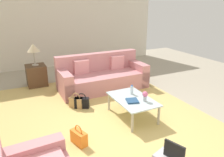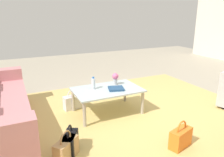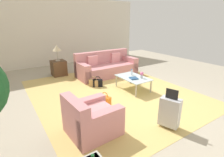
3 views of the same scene
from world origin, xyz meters
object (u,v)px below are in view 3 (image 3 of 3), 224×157
coffee_table (133,79)px  water_bottle (132,72)px  armchair (90,121)px  flower_vase (142,74)px  handbag_orange (105,100)px  handbag_black (98,83)px  side_table (59,68)px  handbag_white (133,79)px  coffee_table_book (134,78)px  table_lamp (57,49)px  handbag_tan (94,83)px  couch (106,67)px  suitcase_silver (170,112)px

coffee_table → water_bottle: bearing=-26.6°
armchair → flower_vase: armchair is taller
flower_vase → handbag_orange: 1.51m
water_bottle → armchair: bearing=123.6°
coffee_table → handbag_black: coffee_table is taller
side_table → handbag_white: side_table is taller
coffee_table → coffee_table_book: coffee_table_book is taller
flower_vase → table_lamp: table_lamp is taller
handbag_orange → flower_vase: bearing=-82.3°
coffee_table_book → flower_vase: (-0.10, -0.23, 0.11)m
table_lamp → handbag_tan: table_lamp is taller
water_bottle → coffee_table: bearing=153.4°
couch → table_lamp: 2.03m
suitcase_silver → handbag_black: (2.85, 0.11, -0.23)m
couch → coffee_table: size_ratio=2.18×
water_bottle → handbag_black: water_bottle is taller
flower_vase → handbag_white: 0.84m
coffee_table_book → handbag_orange: coffee_table_book is taller
coffee_table_book → flower_vase: flower_vase is taller
couch → handbag_white: size_ratio=6.65×
handbag_white → handbag_orange: (-0.89, 1.67, 0.00)m
suitcase_silver → handbag_tan: (2.92, 0.21, -0.23)m
coffee_table_book → handbag_black: 1.25m
coffee_table_book → armchair: bearing=135.9°
side_table → handbag_orange: 3.22m
armchair → coffee_table_book: bearing=-60.4°
handbag_black → suitcase_silver: bearing=-177.8°
coffee_table → armchair: bearing=121.0°
flower_vase → armchair: bearing=115.1°
flower_vase → handbag_orange: size_ratio=0.57×
coffee_table → handbag_white: size_ratio=3.05×
handbag_white → coffee_table_book: bearing=141.9°
armchair → handbag_black: armchair is taller
coffee_table_book → couch: bearing=11.0°
armchair → handbag_orange: size_ratio=2.69×
handbag_black → handbag_tan: size_ratio=1.00×
couch → water_bottle: bearing=180.0°
suitcase_silver → table_lamp: bearing=9.5°
armchair → flower_vase: (1.08, -2.32, 0.25)m
armchair → side_table: size_ratio=1.62×
armchair → table_lamp: 4.23m
coffee_table → suitcase_silver: bearing=160.7°
armchair → table_lamp: bearing=-9.2°
table_lamp → handbag_tan: 2.18m
coffee_table_book → handbag_black: bearing=53.3°
handbag_black → handbag_white: size_ratio=1.00×
coffee_table → flower_vase: size_ratio=5.33×
flower_vase → handbag_black: (1.07, 0.96, -0.41)m
suitcase_silver → handbag_white: bearing=-23.7°
coffee_table → coffee_table_book: (-0.12, 0.08, 0.06)m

